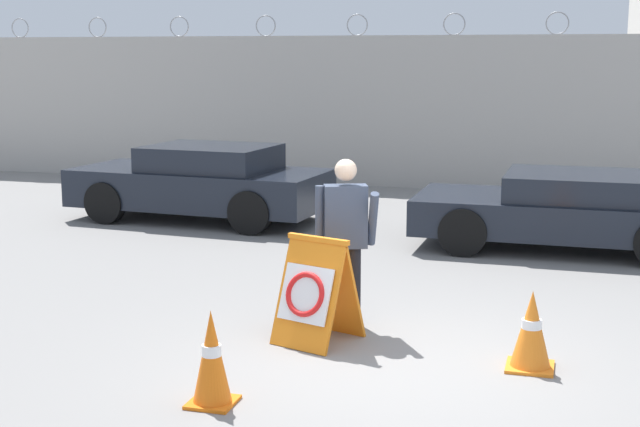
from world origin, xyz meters
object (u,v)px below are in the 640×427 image
traffic_cone_mid (212,358)px  parked_car_rear_sedan (565,210)px  barricade_sign (315,290)px  security_guard (345,234)px  traffic_cone_near (531,330)px  parked_car_front_coupe (202,182)px

traffic_cone_mid → parked_car_rear_sedan: bearing=68.7°
barricade_sign → security_guard: 0.78m
barricade_sign → parked_car_rear_sedan: (2.33, 5.15, 0.06)m
traffic_cone_near → barricade_sign: bearing=174.8°
parked_car_rear_sedan → traffic_cone_mid: bearing=69.8°
parked_car_front_coupe → security_guard: bearing=131.1°
traffic_cone_mid → parked_car_front_coupe: 8.33m
security_guard → parked_car_rear_sedan: security_guard is taller
traffic_cone_near → traffic_cone_mid: 2.94m
security_guard → traffic_cone_near: (1.96, -0.79, -0.63)m
barricade_sign → traffic_cone_near: barricade_sign is taller
security_guard → parked_car_front_coupe: security_guard is taller
security_guard → parked_car_front_coupe: 6.53m
security_guard → traffic_cone_mid: size_ratio=2.22×
traffic_cone_near → security_guard: bearing=157.9°
traffic_cone_mid → parked_car_front_coupe: parked_car_front_coupe is taller
traffic_cone_mid → parked_car_front_coupe: size_ratio=0.18×
security_guard → parked_car_front_coupe: size_ratio=0.40×
barricade_sign → traffic_cone_near: 2.13m
traffic_cone_mid → security_guard: bearing=77.6°
parked_car_front_coupe → parked_car_rear_sedan: 6.10m
barricade_sign → parked_car_rear_sedan: 5.65m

